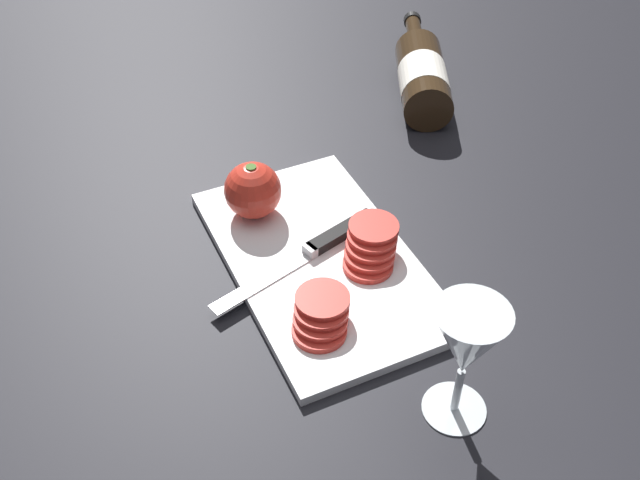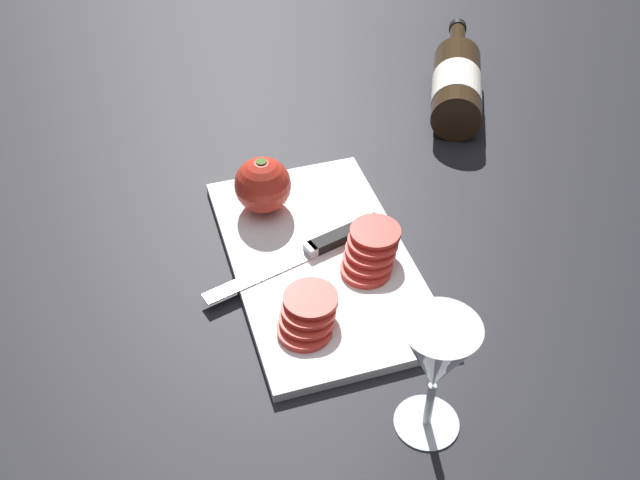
# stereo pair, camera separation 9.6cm
# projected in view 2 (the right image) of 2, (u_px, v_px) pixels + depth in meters

# --- Properties ---
(ground_plane) EXTENTS (3.00, 3.00, 0.00)m
(ground_plane) POSITION_uv_depth(u_px,v_px,m) (319.00, 226.00, 1.04)
(ground_plane) COLOR black
(cutting_board) EXTENTS (0.39, 0.23, 0.01)m
(cutting_board) POSITION_uv_depth(u_px,v_px,m) (320.00, 261.00, 0.98)
(cutting_board) COLOR white
(cutting_board) RESTS_ON ground_plane
(wine_bottle) EXTENTS (0.31, 0.19, 0.08)m
(wine_bottle) POSITION_uv_depth(u_px,v_px,m) (457.00, 84.00, 1.24)
(wine_bottle) COLOR #332314
(wine_bottle) RESTS_ON ground_plane
(wine_glass) EXTENTS (0.08, 0.08, 0.16)m
(wine_glass) POSITION_uv_depth(u_px,v_px,m) (437.00, 361.00, 0.74)
(wine_glass) COLOR silver
(wine_glass) RESTS_ON ground_plane
(whole_tomato) EXTENTS (0.08, 0.08, 0.08)m
(whole_tomato) POSITION_uv_depth(u_px,v_px,m) (263.00, 185.00, 1.03)
(whole_tomato) COLOR red
(whole_tomato) RESTS_ON cutting_board
(knife) EXTENTS (0.09, 0.26, 0.01)m
(knife) POSITION_uv_depth(u_px,v_px,m) (329.00, 242.00, 0.99)
(knife) COLOR silver
(knife) RESTS_ON cutting_board
(tomato_slice_stack_near) EXTENTS (0.09, 0.09, 0.04)m
(tomato_slice_stack_near) POSITION_uv_depth(u_px,v_px,m) (371.00, 251.00, 0.96)
(tomato_slice_stack_near) COLOR red
(tomato_slice_stack_near) RESTS_ON cutting_board
(tomato_slice_stack_far) EXTENTS (0.09, 0.08, 0.03)m
(tomato_slice_stack_far) POSITION_uv_depth(u_px,v_px,m) (308.00, 314.00, 0.88)
(tomato_slice_stack_far) COLOR red
(tomato_slice_stack_far) RESTS_ON cutting_board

